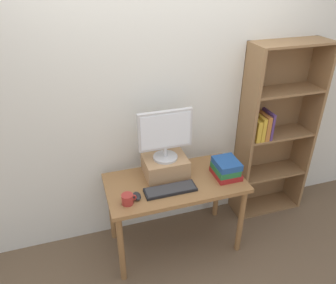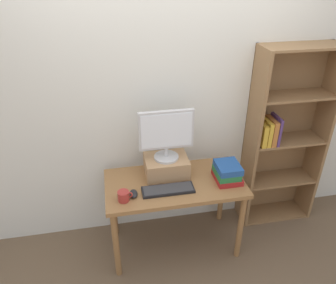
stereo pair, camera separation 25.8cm
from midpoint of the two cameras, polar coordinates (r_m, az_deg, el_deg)
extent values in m
plane|color=brown|center=(3.22, -1.29, -17.16)|extent=(12.00, 12.00, 0.00)
cube|color=silver|center=(2.79, -3.88, 7.53)|extent=(7.00, 0.08, 2.60)
cube|color=olive|center=(2.76, -1.45, -7.23)|extent=(1.15, 0.59, 0.04)
cylinder|color=olive|center=(2.75, -10.96, -17.98)|extent=(0.05, 0.05, 0.68)
cylinder|color=olive|center=(2.97, 10.08, -13.51)|extent=(0.05, 0.05, 0.68)
cylinder|color=olive|center=(3.11, -12.22, -11.50)|extent=(0.05, 0.05, 0.68)
cylinder|color=olive|center=(3.30, 6.31, -8.07)|extent=(0.05, 0.05, 0.68)
cube|color=olive|center=(3.07, 10.89, 0.32)|extent=(0.03, 0.28, 1.74)
cube|color=olive|center=(3.43, 21.04, 1.97)|extent=(0.03, 0.28, 1.74)
cube|color=olive|center=(3.33, 15.05, 2.25)|extent=(0.71, 0.01, 1.74)
cube|color=olive|center=(3.71, 14.38, -10.55)|extent=(0.65, 0.27, 0.02)
cube|color=olive|center=(3.45, 15.26, -5.01)|extent=(0.65, 0.27, 0.02)
cube|color=olive|center=(3.23, 16.27, 1.35)|extent=(0.65, 0.27, 0.02)
cube|color=olive|center=(3.06, 17.41, 8.53)|extent=(0.65, 0.27, 0.02)
cube|color=olive|center=(2.95, 18.65, 16.05)|extent=(0.65, 0.27, 0.02)
cube|color=gold|center=(3.03, 12.44, 2.24)|extent=(0.04, 0.20, 0.20)
cube|color=gold|center=(3.04, 13.21, 2.54)|extent=(0.04, 0.20, 0.22)
cube|color=#AD662D|center=(3.06, 13.96, 2.71)|extent=(0.04, 0.20, 0.23)
cube|color=#4C336B|center=(3.08, 14.63, 2.99)|extent=(0.02, 0.20, 0.25)
cube|color=#A87F56|center=(2.79, -3.12, -4.29)|extent=(0.36, 0.28, 0.16)
cylinder|color=#B7B7BA|center=(2.74, -3.17, -2.71)|extent=(0.20, 0.20, 0.02)
cylinder|color=#B7B7BA|center=(2.71, -3.20, -1.82)|extent=(0.03, 0.03, 0.08)
cube|color=#B7B7BA|center=(2.61, -3.33, 2.03)|extent=(0.45, 0.04, 0.33)
cube|color=silver|center=(2.59, -3.22, 1.84)|extent=(0.41, 0.00, 0.29)
cube|color=black|center=(2.64, -2.41, -8.40)|extent=(0.42, 0.14, 0.02)
cube|color=#333335|center=(2.63, -2.41, -8.18)|extent=(0.39, 0.12, 0.00)
ellipsoid|color=black|center=(2.59, -8.36, -9.40)|extent=(0.06, 0.10, 0.04)
cube|color=maroon|center=(2.82, 7.47, -5.51)|extent=(0.20, 0.24, 0.05)
cube|color=#236B38|center=(2.78, 7.38, -4.74)|extent=(0.18, 0.22, 0.05)
cube|color=navy|center=(2.76, 7.58, -3.78)|extent=(0.19, 0.22, 0.05)
cylinder|color=#9E2D28|center=(2.53, -10.04, -9.89)|extent=(0.09, 0.09, 0.08)
torus|color=#9E2D28|center=(2.53, -9.03, -9.65)|extent=(0.05, 0.01, 0.05)
camera|label=1|loc=(0.13, -92.86, -1.63)|focal=35.00mm
camera|label=2|loc=(0.13, 87.14, 1.63)|focal=35.00mm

